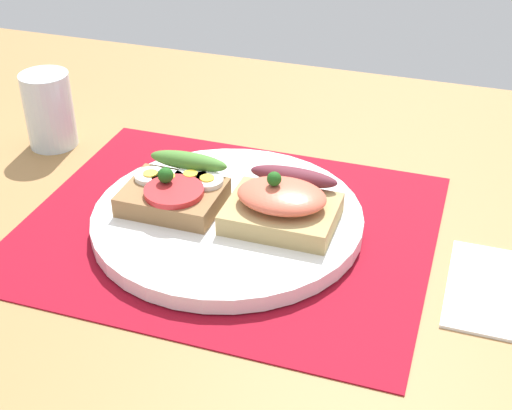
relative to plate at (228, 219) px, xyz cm
name	(u,v)px	position (x,y,z in cm)	size (l,w,h in cm)	color
ground_plane	(228,241)	(0.00, 0.00, -2.69)	(120.00, 90.00, 3.20)	#9E7140
placemat	(228,227)	(0.00, 0.00, -0.94)	(40.68, 33.76, 0.30)	maroon
plate	(228,219)	(0.00, 0.00, 0.00)	(27.11, 27.11, 1.58)	white
sandwich_egg_tomato	(176,189)	(-5.56, 0.15, 2.39)	(9.69, 9.19, 4.26)	olive
sandwich_salmon	(282,205)	(5.59, 0.13, 2.77)	(10.60, 9.63, 5.49)	tan
drinking_glass	(49,110)	(-26.44, 10.42, 3.47)	(5.77, 5.77, 9.12)	silver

